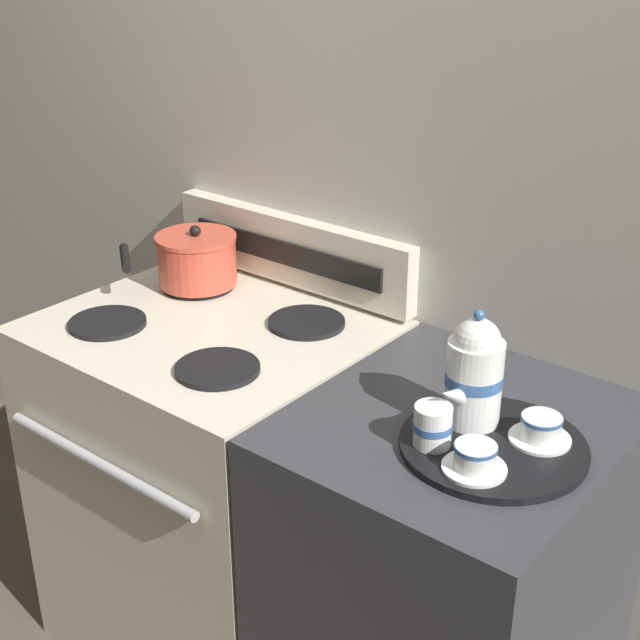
# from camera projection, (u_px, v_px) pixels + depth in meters

# --- Properties ---
(wall_back) EXTENTS (6.00, 0.05, 2.20)m
(wall_back) POSITION_uv_depth(u_px,v_px,m) (401.00, 230.00, 2.02)
(wall_back) COLOR beige
(wall_back) RESTS_ON ground
(stove) EXTENTS (0.73, 0.67, 0.91)m
(stove) POSITION_uv_depth(u_px,v_px,m) (217.00, 488.00, 2.22)
(stove) COLOR beige
(stove) RESTS_ON ground
(control_panel) EXTENTS (0.72, 0.05, 0.17)m
(control_panel) POSITION_uv_depth(u_px,v_px,m) (291.00, 250.00, 2.19)
(control_panel) COLOR beige
(control_panel) RESTS_ON stove
(side_counter) EXTENTS (0.57, 0.64, 0.90)m
(side_counter) POSITION_uv_depth(u_px,v_px,m) (445.00, 607.00, 1.84)
(side_counter) COLOR #38383D
(side_counter) RESTS_ON ground
(saucepan) EXTENTS (0.27, 0.29, 0.15)m
(saucepan) POSITION_uv_depth(u_px,v_px,m) (196.00, 259.00, 2.20)
(saucepan) COLOR #D14C38
(saucepan) RESTS_ON stove
(serving_tray) EXTENTS (0.33, 0.33, 0.01)m
(serving_tray) POSITION_uv_depth(u_px,v_px,m) (493.00, 446.00, 1.56)
(serving_tray) COLOR black
(serving_tray) RESTS_ON side_counter
(teapot) EXTENTS (0.10, 0.17, 0.22)m
(teapot) POSITION_uv_depth(u_px,v_px,m) (474.00, 372.00, 1.58)
(teapot) COLOR white
(teapot) RESTS_ON serving_tray
(teacup_left) EXTENTS (0.11, 0.11, 0.05)m
(teacup_left) POSITION_uv_depth(u_px,v_px,m) (475.00, 458.00, 1.47)
(teacup_left) COLOR white
(teacup_left) RESTS_ON serving_tray
(teacup_right) EXTENTS (0.11, 0.11, 0.05)m
(teacup_right) POSITION_uv_depth(u_px,v_px,m) (541.00, 429.00, 1.56)
(teacup_right) COLOR white
(teacup_right) RESTS_ON serving_tray
(creamer_jug) EXTENTS (0.07, 0.07, 0.08)m
(creamer_jug) POSITION_uv_depth(u_px,v_px,m) (433.00, 426.00, 1.54)
(creamer_jug) COLOR white
(creamer_jug) RESTS_ON serving_tray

